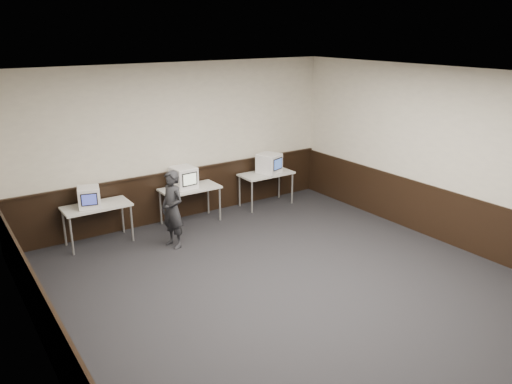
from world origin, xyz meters
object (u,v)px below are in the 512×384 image
at_px(emac_left, 89,197).
at_px(desk_right, 266,176).
at_px(desk_center, 190,191).
at_px(emac_center, 184,178).
at_px(emac_right, 269,163).
at_px(desk_left, 97,209).
at_px(person, 173,209).

bearing_deg(emac_left, desk_right, 15.45).
bearing_deg(desk_center, emac_left, -178.99).
xyz_separation_m(emac_center, emac_right, (2.07, -0.06, -0.00)).
distance_m(emac_left, emac_center, 1.91).
bearing_deg(emac_right, emac_center, 158.91).
bearing_deg(emac_center, desk_left, 176.76).
xyz_separation_m(emac_left, person, (1.22, -0.86, -0.22)).
bearing_deg(desk_left, person, -39.42).
bearing_deg(desk_center, desk_right, 0.00).
relative_size(emac_center, person, 0.35).
bearing_deg(emac_left, desk_center, 15.94).
xyz_separation_m(desk_left, emac_right, (3.86, -0.03, 0.29)).
height_order(emac_left, person, person).
distance_m(desk_center, emac_left, 2.04).
height_order(desk_right, emac_right, emac_right).
bearing_deg(person, emac_left, -138.13).
relative_size(desk_right, emac_right, 2.08).
relative_size(desk_left, emac_center, 2.39).
xyz_separation_m(desk_left, emac_left, (-0.12, -0.04, 0.26)).
distance_m(desk_right, person, 2.85).
bearing_deg(desk_center, person, -131.81).
bearing_deg(desk_center, emac_right, -0.95).
distance_m(desk_left, emac_center, 1.81).
bearing_deg(emac_right, desk_left, 159.96).
distance_m(desk_left, desk_right, 3.80).
xyz_separation_m(desk_right, emac_center, (-2.01, 0.02, 0.29)).
xyz_separation_m(emac_center, person, (-0.69, -0.92, -0.25)).
relative_size(desk_left, person, 0.84).
relative_size(emac_left, emac_center, 0.96).
bearing_deg(desk_left, emac_right, -0.48).
height_order(emac_center, emac_right, emac_center).
bearing_deg(desk_left, desk_center, 0.00).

